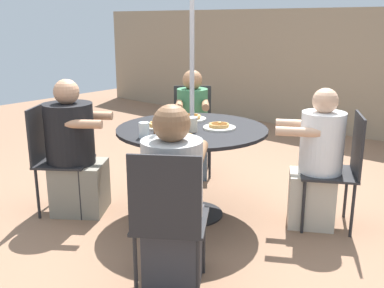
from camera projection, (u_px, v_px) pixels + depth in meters
The scene contains 19 objects.
ground_plane at pixel (192, 214), 3.76m from camera, with size 12.00×12.00×0.00m, color #8C664C.
back_fence at pixel (358, 74), 6.08m from camera, with size 10.00×0.06×1.74m, color gray.
patio_table at pixel (192, 142), 3.60m from camera, with size 1.20×1.20×0.75m.
umbrella_pole at pixel (192, 64), 3.43m from camera, with size 0.04×0.04×2.49m, color #ADADB2.
patio_chair_north at pixel (340, 164), 3.42m from camera, with size 0.57×0.57×0.90m.
diner_north at pixel (317, 164), 3.46m from camera, with size 0.57×0.52×1.09m.
patio_chair_east at pixel (192, 124), 4.74m from camera, with size 0.59×0.59×0.90m.
diner_east at pixel (192, 128), 4.57m from camera, with size 0.53×0.55×1.10m.
patio_chair_south at pixel (54, 153), 3.72m from camera, with size 0.58×0.58×0.90m.
diner_south at pixel (74, 154), 3.71m from camera, with size 0.60×0.58×1.12m.
patio_chair_west at pixel (168, 216), 2.52m from camera, with size 0.58×0.58×0.90m.
diner_west at pixel (173, 204), 2.69m from camera, with size 0.57×0.62×1.12m.
pancake_plate_a at pixel (191, 118), 3.84m from camera, with size 0.26×0.26×0.06m.
pancake_plate_b at pixel (219, 127), 3.54m from camera, with size 0.26×0.26×0.05m.
pancake_plate_c at pixel (160, 125), 3.57m from camera, with size 0.26×0.26×0.05m.
pancake_plate_d at pixel (181, 139), 3.16m from camera, with size 0.26×0.26×0.06m.
syrup_bottle at pixel (158, 126), 3.37m from camera, with size 0.09×0.07×0.15m.
coffee_cup at pixel (192, 124), 3.43m from camera, with size 0.09×0.09×0.11m.
drinking_glass_a at pixel (144, 130), 3.25m from camera, with size 0.08×0.08×0.11m, color silver.
Camera 1 is at (2.25, -2.64, 1.57)m, focal length 42.00 mm.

